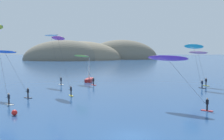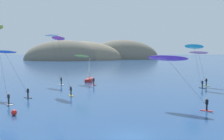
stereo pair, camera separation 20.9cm
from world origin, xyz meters
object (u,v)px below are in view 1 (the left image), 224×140
kitesurfer_purple (170,61)px  marker_buoy (14,113)px  kitesurfer_blue (7,55)px  kitesurfer_pink (199,55)px  kitesurfer_cyan (194,50)px  kitesurfer_lime (82,58)px  sailboat_near (89,79)px  kitesurfer_magenta (59,42)px  kitesurfer_white (52,39)px

kitesurfer_purple → marker_buoy: kitesurfer_purple is taller
kitesurfer_blue → kitesurfer_pink: bearing=21.3°
kitesurfer_cyan → kitesurfer_pink: size_ratio=1.20×
kitesurfer_purple → kitesurfer_blue: size_ratio=1.03×
kitesurfer_lime → marker_buoy: (-4.62, -30.58, -5.47)m
sailboat_near → kitesurfer_magenta: size_ratio=0.58×
kitesurfer_magenta → kitesurfer_cyan: 27.24m
kitesurfer_magenta → kitesurfer_white: 13.39m
sailboat_near → marker_buoy: size_ratio=8.51×
kitesurfer_blue → marker_buoy: 16.56m
kitesurfer_pink → sailboat_near: bearing=165.1°
kitesurfer_lime → kitesurfer_blue: (-10.76, -16.64, 1.04)m
kitesurfer_magenta → kitesurfer_blue: 9.18m
kitesurfer_blue → kitesurfer_purple: bearing=-17.8°
kitesurfer_pink → kitesurfer_blue: 39.16m
sailboat_near → marker_buoy: (-5.91, -34.64, -0.29)m
kitesurfer_blue → marker_buoy: kitesurfer_blue is taller
kitesurfer_pink → marker_buoy: bearing=-137.2°
marker_buoy → kitesurfer_magenta: bearing=83.4°
kitesurfer_cyan → kitesurfer_lime: bearing=165.6°
kitesurfer_lime → kitesurfer_magenta: 13.73m
kitesurfer_magenta → kitesurfer_blue: (-8.17, -3.56, -2.23)m
kitesurfer_pink → kitesurfer_blue: size_ratio=0.93×
kitesurfer_lime → kitesurfer_white: size_ratio=0.60×
kitesurfer_lime → kitesurfer_cyan: bearing=-14.4°
kitesurfer_pink → kitesurfer_blue: kitesurfer_blue is taller
sailboat_near → kitesurfer_lime: size_ratio=0.89×
kitesurfer_white → marker_buoy: 31.77m
kitesurfer_lime → marker_buoy: 31.40m
sailboat_near → kitesurfer_blue: size_ratio=0.74×
kitesurfer_blue → kitesurfer_cyan: bearing=17.0°
marker_buoy → kitesurfer_white: bearing=94.0°
kitesurfer_cyan → kitesurfer_purple: bearing=-114.6°
marker_buoy → kitesurfer_blue: bearing=113.8°
sailboat_near → kitesurfer_lime: kitesurfer_lime is taller
kitesurfer_magenta → kitesurfer_pink: kitesurfer_magenta is taller
kitesurfer_magenta → kitesurfer_pink: bearing=20.6°
sailboat_near → marker_buoy: 35.14m
kitesurfer_purple → kitesurfer_pink: kitesurfer_pink is taller
kitesurfer_lime → kitesurfer_white: bearing=-176.8°
sailboat_near → kitesurfer_blue: kitesurfer_blue is taller
sailboat_near → kitesurfer_pink: bearing=-14.9°
kitesurfer_purple → kitesurfer_white: 33.04m
kitesurfer_cyan → kitesurfer_pink: 4.36m
kitesurfer_purple → kitesurfer_magenta: kitesurfer_magenta is taller
kitesurfer_white → kitesurfer_blue: size_ratio=1.39×
kitesurfer_lime → kitesurfer_cyan: 24.55m
kitesurfer_magenta → marker_buoy: bearing=-96.6°
kitesurfer_purple → kitesurfer_cyan: size_ratio=0.92×
kitesurfer_blue → kitesurfer_lime: bearing=57.1°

